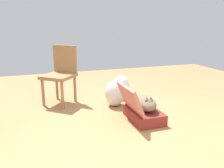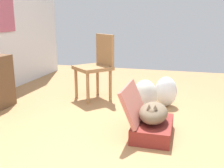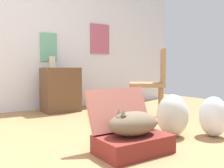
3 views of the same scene
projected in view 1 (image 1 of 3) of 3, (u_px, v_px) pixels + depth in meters
The scene contains 7 objects.
ground_plane at pixel (137, 136), 2.56m from camera, with size 7.68×7.68×0.00m, color #9E7247.
suitcase_base at pixel (144, 115), 2.98m from camera, with size 0.58×0.37×0.15m, color maroon.
suitcase_lid at pixel (130, 99), 2.85m from camera, with size 0.58×0.37×0.04m, color #B26356.
cat at pixel (144, 103), 2.93m from camera, with size 0.52×0.28×0.22m.
plastic_bag_white at pixel (115, 93), 3.48m from camera, with size 0.32×0.31×0.42m, color silver.
plastic_bag_clear at pixel (121, 87), 3.85m from camera, with size 0.26×0.29×0.40m, color silver.
chair at pixel (61, 72), 3.56m from camera, with size 0.63×0.63×0.92m.
Camera 1 is at (-2.10, 1.02, 1.24)m, focal length 35.69 mm.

